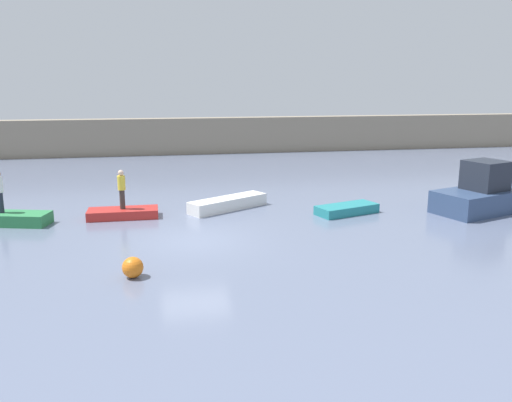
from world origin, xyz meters
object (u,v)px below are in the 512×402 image
(rowboat_green, at_px, (2,218))
(rowboat_red, at_px, (123,213))
(motorboat, at_px, (487,194))
(mooring_buoy, at_px, (133,267))
(rowboat_teal, at_px, (347,209))
(rowboat_white, at_px, (228,203))
(person_yellow_shirt, at_px, (122,187))

(rowboat_green, xyz_separation_m, rowboat_red, (4.72, 0.21, -0.05))
(motorboat, height_order, mooring_buoy, motorboat)
(motorboat, height_order, rowboat_teal, motorboat)
(motorboat, relative_size, rowboat_teal, 2.02)
(rowboat_green, height_order, rowboat_white, rowboat_white)
(rowboat_red, distance_m, rowboat_teal, 9.60)
(rowboat_white, distance_m, rowboat_teal, 5.28)
(rowboat_green, bearing_deg, person_yellow_shirt, 17.44)
(rowboat_teal, relative_size, person_yellow_shirt, 1.65)
(rowboat_green, relative_size, person_yellow_shirt, 2.27)
(rowboat_red, relative_size, rowboat_white, 0.76)
(mooring_buoy, bearing_deg, rowboat_white, 63.79)
(rowboat_green, relative_size, mooring_buoy, 6.01)
(rowboat_red, height_order, mooring_buoy, mooring_buoy)
(motorboat, bearing_deg, rowboat_white, 168.23)
(motorboat, distance_m, rowboat_green, 20.60)
(rowboat_green, xyz_separation_m, rowboat_white, (9.28, 0.88, 0.02))
(rowboat_green, xyz_separation_m, rowboat_teal, (14.26, -0.86, -0.05))
(rowboat_green, height_order, person_yellow_shirt, person_yellow_shirt)
(motorboat, xyz_separation_m, rowboat_teal, (-6.28, 0.61, -0.55))
(motorboat, height_order, rowboat_white, motorboat)
(rowboat_white, bearing_deg, rowboat_teal, -50.21)
(rowboat_red, bearing_deg, person_yellow_shirt, 0.00)
(rowboat_red, bearing_deg, rowboat_white, 8.11)
(rowboat_red, bearing_deg, mooring_buoy, -84.69)
(rowboat_red, distance_m, rowboat_white, 4.61)
(rowboat_teal, bearing_deg, motorboat, -24.13)
(rowboat_green, distance_m, rowboat_white, 9.32)
(rowboat_green, height_order, rowboat_teal, rowboat_green)
(rowboat_teal, distance_m, mooring_buoy, 10.76)
(rowboat_teal, bearing_deg, rowboat_red, 154.99)
(motorboat, bearing_deg, person_yellow_shirt, 173.92)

